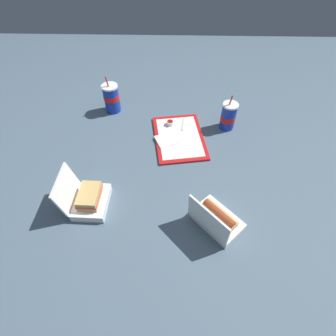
{
  "coord_description": "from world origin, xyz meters",
  "views": [
    {
      "loc": [
        0.8,
        0.06,
        0.98
      ],
      "look_at": [
        -0.01,
        0.04,
        0.05
      ],
      "focal_mm": 28.0,
      "sensor_mm": 36.0,
      "label": 1
    }
  ],
  "objects_px": {
    "clamshell_hotdog_corner": "(216,219)",
    "soda_cup_back": "(112,98)",
    "food_tray": "(179,138)",
    "soda_cup_right": "(228,116)",
    "ketchup_cup": "(170,123)",
    "clamshell_sandwich_front": "(88,199)",
    "plastic_fork": "(184,124)"
  },
  "relations": [
    {
      "from": "food_tray",
      "to": "soda_cup_back",
      "type": "relative_size",
      "value": 1.78
    },
    {
      "from": "food_tray",
      "to": "plastic_fork",
      "type": "distance_m",
      "value": 0.11
    },
    {
      "from": "soda_cup_right",
      "to": "soda_cup_back",
      "type": "bearing_deg",
      "value": -102.04
    },
    {
      "from": "clamshell_sandwich_front",
      "to": "soda_cup_right",
      "type": "bearing_deg",
      "value": 129.16
    },
    {
      "from": "clamshell_hotdog_corner",
      "to": "soda_cup_back",
      "type": "distance_m",
      "value": 0.94
    },
    {
      "from": "food_tray",
      "to": "ketchup_cup",
      "type": "xyz_separation_m",
      "value": [
        -0.1,
        -0.05,
        0.02
      ]
    },
    {
      "from": "plastic_fork",
      "to": "clamshell_hotdog_corner",
      "type": "xyz_separation_m",
      "value": [
        0.63,
        0.12,
        0.03
      ]
    },
    {
      "from": "soda_cup_right",
      "to": "soda_cup_back",
      "type": "xyz_separation_m",
      "value": [
        -0.14,
        -0.67,
        0.01
      ]
    },
    {
      "from": "clamshell_hotdog_corner",
      "to": "clamshell_sandwich_front",
      "type": "relative_size",
      "value": 1.32
    },
    {
      "from": "food_tray",
      "to": "soda_cup_back",
      "type": "xyz_separation_m",
      "value": [
        -0.24,
        -0.4,
        0.08
      ]
    },
    {
      "from": "food_tray",
      "to": "ketchup_cup",
      "type": "height_order",
      "value": "ketchup_cup"
    },
    {
      "from": "ketchup_cup",
      "to": "soda_cup_right",
      "type": "height_order",
      "value": "soda_cup_right"
    },
    {
      "from": "food_tray",
      "to": "soda_cup_right",
      "type": "distance_m",
      "value": 0.3
    },
    {
      "from": "food_tray",
      "to": "soda_cup_back",
      "type": "distance_m",
      "value": 0.48
    },
    {
      "from": "soda_cup_back",
      "to": "clamshell_sandwich_front",
      "type": "bearing_deg",
      "value": 0.48
    },
    {
      "from": "ketchup_cup",
      "to": "soda_cup_back",
      "type": "xyz_separation_m",
      "value": [
        -0.15,
        -0.35,
        0.06
      ]
    },
    {
      "from": "clamshell_hotdog_corner",
      "to": "soda_cup_right",
      "type": "distance_m",
      "value": 0.64
    },
    {
      "from": "clamshell_hotdog_corner",
      "to": "ketchup_cup",
      "type": "bearing_deg",
      "value": -162.11
    },
    {
      "from": "ketchup_cup",
      "to": "clamshell_sandwich_front",
      "type": "distance_m",
      "value": 0.64
    },
    {
      "from": "clamshell_hotdog_corner",
      "to": "food_tray",
      "type": "bearing_deg",
      "value": -164.14
    },
    {
      "from": "clamshell_hotdog_corner",
      "to": "soda_cup_back",
      "type": "bearing_deg",
      "value": -144.41
    },
    {
      "from": "clamshell_sandwich_front",
      "to": "soda_cup_back",
      "type": "bearing_deg",
      "value": -179.52
    },
    {
      "from": "soda_cup_back",
      "to": "clamshell_hotdog_corner",
      "type": "bearing_deg",
      "value": 35.59
    },
    {
      "from": "plastic_fork",
      "to": "food_tray",
      "type": "bearing_deg",
      "value": -4.8
    },
    {
      "from": "plastic_fork",
      "to": "clamshell_hotdog_corner",
      "type": "height_order",
      "value": "clamshell_hotdog_corner"
    },
    {
      "from": "ketchup_cup",
      "to": "clamshell_hotdog_corner",
      "type": "bearing_deg",
      "value": 17.89
    },
    {
      "from": "plastic_fork",
      "to": "clamshell_hotdog_corner",
      "type": "bearing_deg",
      "value": 19.53
    },
    {
      "from": "soda_cup_back",
      "to": "soda_cup_right",
      "type": "bearing_deg",
      "value": 77.96
    },
    {
      "from": "soda_cup_back",
      "to": "food_tray",
      "type": "bearing_deg",
      "value": 58.54
    },
    {
      "from": "soda_cup_back",
      "to": "plastic_fork",
      "type": "bearing_deg",
      "value": 71.75
    },
    {
      "from": "clamshell_sandwich_front",
      "to": "soda_cup_right",
      "type": "xyz_separation_m",
      "value": [
        -0.54,
        0.66,
        0.03
      ]
    },
    {
      "from": "plastic_fork",
      "to": "clamshell_sandwich_front",
      "type": "relative_size",
      "value": 0.6
    }
  ]
}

